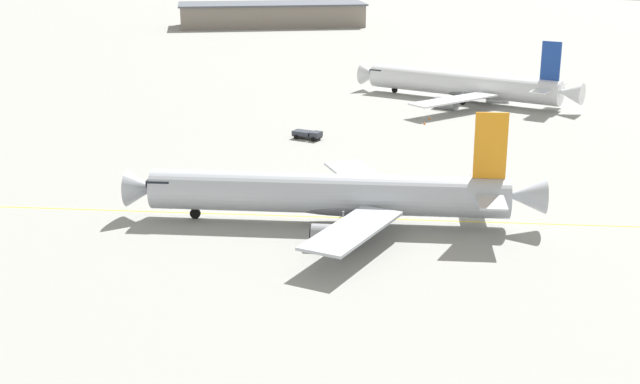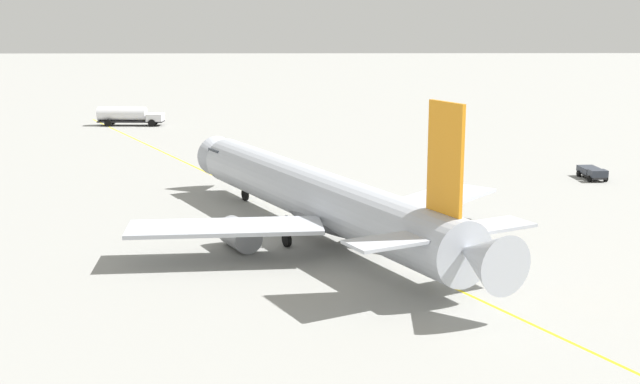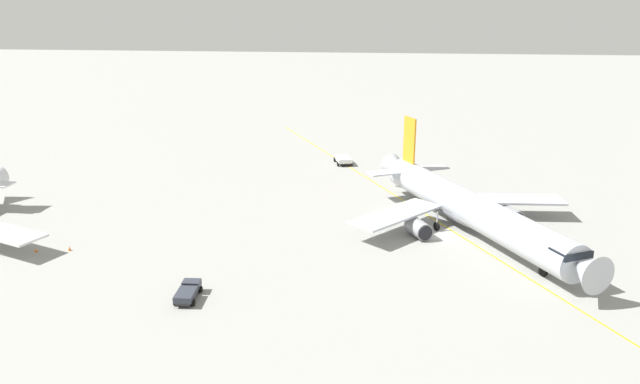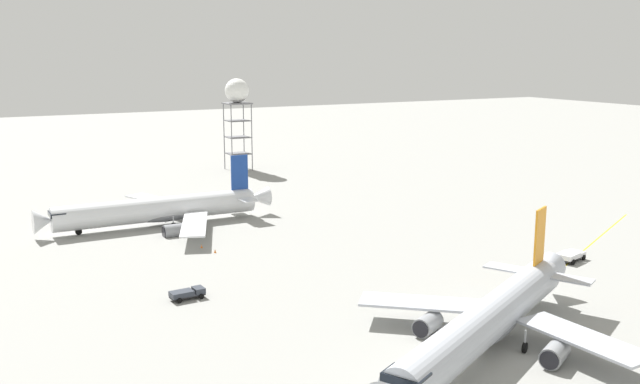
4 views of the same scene
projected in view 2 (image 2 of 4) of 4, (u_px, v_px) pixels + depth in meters
The scene contains 5 objects.
ground_plane at pixel (352, 230), 65.26m from camera, with size 600.00×600.00×0.00m, color gray.
airliner_main at pixel (319, 199), 62.58m from camera, with size 28.16×39.33×11.79m.
fuel_tanker_truck at pixel (128, 115), 125.93m from camera, with size 10.04×3.17×2.87m.
baggage_truck_truck at pixel (592, 172), 85.18m from camera, with size 2.23×4.28×1.22m.
taxiway_centreline at pixel (313, 222), 67.60m from camera, with size 70.86×135.93×0.01m.
Camera 2 is at (-3.43, -63.11, 16.72)m, focal length 46.26 mm.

